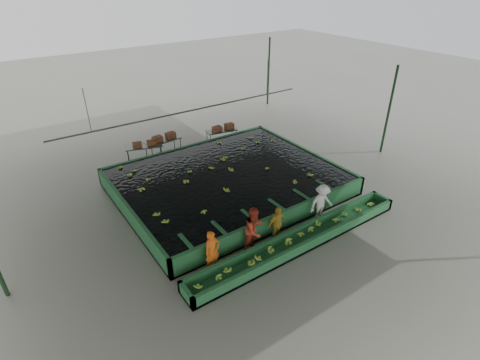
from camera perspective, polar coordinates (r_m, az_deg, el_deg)
ground at (r=17.20m, az=0.95°, el=-3.57°), size 80.00×80.00×0.00m
shed_roof at (r=15.05m, az=1.11°, el=12.55°), size 20.00×22.00×0.04m
shed_posts at (r=15.96m, az=1.02°, el=3.94°), size 20.00×22.00×5.00m
flotation_tank at (r=18.02m, az=-1.81°, el=-0.22°), size 10.00×8.00×0.90m
tank_water at (r=17.83m, az=-1.83°, el=0.89°), size 9.70×7.70×0.00m
sorting_trough at (r=14.84m, az=9.16°, el=-9.01°), size 10.00×1.00×0.50m
cableway_rail at (r=19.74m, az=-7.58°, el=10.43°), size 0.08×0.08×14.00m
rail_hanger_left at (r=17.85m, az=-22.29°, el=9.77°), size 0.04×0.04×2.00m
rail_hanger_right at (r=22.07m, az=4.18°, el=15.38°), size 0.04×0.04×2.00m
worker_a at (r=13.33m, az=-4.23°, el=-10.77°), size 0.61×0.42×1.62m
worker_b at (r=14.03m, az=2.22°, el=-7.60°), size 1.09×0.95×1.89m
worker_c at (r=14.70m, az=5.67°, el=-6.68°), size 0.90×0.41×1.51m
worker_d at (r=16.08m, az=12.32°, el=-3.40°), size 1.16×0.77×1.68m
packing_table_left at (r=21.47m, az=-14.32°, el=4.01°), size 2.14×1.38×0.90m
packing_table_mid at (r=21.91m, az=-11.57°, el=4.92°), size 2.12×1.03×0.93m
packing_table_right at (r=23.03m, az=-2.81°, el=6.64°), size 1.96×1.06×0.84m
box_stack_left at (r=21.21m, az=-14.32°, el=5.03°), size 1.29×0.63×0.27m
box_stack_mid at (r=21.75m, az=-11.46°, el=6.08°), size 1.42×0.55×0.30m
box_stack_right at (r=22.91m, az=-2.57°, el=7.67°), size 1.39×0.42×0.30m
floating_bananas at (r=18.42m, az=-3.19°, el=1.88°), size 8.54×5.82×0.12m
trough_bananas at (r=14.75m, az=9.20°, el=-8.56°), size 8.63×0.58×0.12m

